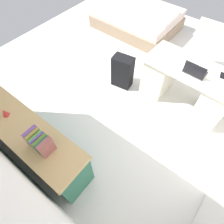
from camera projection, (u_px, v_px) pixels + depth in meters
ground_plane at (131, 80)px, 3.69m from camera, size 5.93×5.93×0.00m
desk at (186, 85)px, 3.07m from camera, size 1.46×0.71×0.75m
office_chair at (199, 51)px, 3.54m from camera, size 0.52×0.52×0.94m
credenza at (32, 141)px, 2.51m from camera, size 1.80×0.48×0.73m
bed at (137, 18)px, 4.55m from camera, size 1.92×1.43×0.58m
suitcase_black at (123, 72)px, 3.37m from camera, size 0.39×0.27×0.62m
laptop at (195, 71)px, 2.67m from camera, size 0.32×0.23×0.21m
computer_mouse at (179, 64)px, 2.81m from camera, size 0.06×0.10×0.03m
cell_phone_near_laptop at (223, 75)px, 2.68m from camera, size 0.09×0.15×0.01m
book_row at (40, 142)px, 1.99m from camera, size 0.28×0.17×0.24m
figurine_small at (5, 113)px, 2.28m from camera, size 0.08×0.08×0.11m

